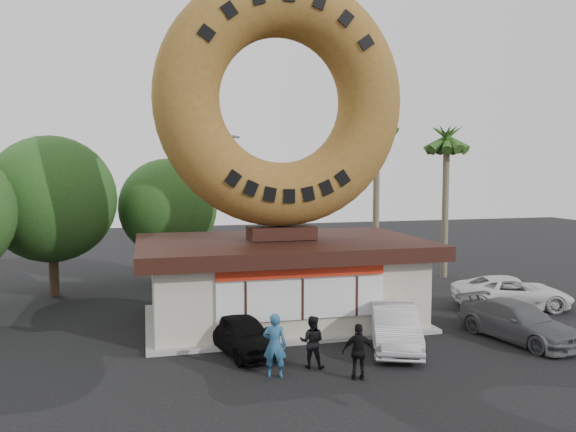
% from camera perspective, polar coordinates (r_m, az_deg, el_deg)
% --- Properties ---
extents(ground, '(90.00, 90.00, 0.00)m').
position_cam_1_polar(ground, '(17.43, 4.19, -15.56)').
color(ground, black).
rests_on(ground, ground).
extents(donut_shop, '(11.20, 7.20, 3.80)m').
position_cam_1_polar(donut_shop, '(22.51, -0.68, -6.21)').
color(donut_shop, beige).
rests_on(donut_shop, ground).
extents(giant_donut, '(9.84, 2.51, 9.84)m').
position_cam_1_polar(giant_donut, '(22.27, -0.70, 11.65)').
color(giant_donut, olive).
rests_on(giant_donut, donut_shop).
extents(tree_west, '(6.00, 6.00, 7.65)m').
position_cam_1_polar(tree_west, '(28.83, -22.90, 1.58)').
color(tree_west, '#473321').
rests_on(tree_west, ground).
extents(tree_mid, '(5.20, 5.20, 6.63)m').
position_cam_1_polar(tree_mid, '(30.57, -12.06, 0.85)').
color(tree_mid, '#473321').
rests_on(tree_mid, ground).
extents(palm_near, '(2.60, 2.60, 9.75)m').
position_cam_1_polar(palm_near, '(32.21, 9.04, 8.91)').
color(palm_near, '#726651').
rests_on(palm_near, ground).
extents(palm_far, '(2.60, 2.60, 8.75)m').
position_cam_1_polar(palm_far, '(32.39, 15.82, 7.12)').
color(palm_far, '#726651').
rests_on(palm_far, ground).
extents(street_lamp, '(2.11, 0.20, 8.00)m').
position_cam_1_polar(street_lamp, '(31.70, -8.27, 1.88)').
color(street_lamp, '#59595E').
rests_on(street_lamp, ground).
extents(person_left, '(0.80, 0.66, 1.89)m').
position_cam_1_polar(person_left, '(16.77, -1.36, -12.97)').
color(person_left, '#255279').
rests_on(person_left, ground).
extents(person_center, '(0.96, 0.88, 1.60)m').
position_cam_1_polar(person_center, '(17.56, 2.45, -12.63)').
color(person_center, black).
rests_on(person_center, ground).
extents(person_right, '(1.03, 0.65, 1.64)m').
position_cam_1_polar(person_right, '(16.70, 7.22, -13.53)').
color(person_right, black).
rests_on(person_right, ground).
extents(car_black, '(2.46, 4.01, 1.27)m').
position_cam_1_polar(car_black, '(19.00, -4.74, -11.80)').
color(car_black, black).
rests_on(car_black, ground).
extents(car_silver, '(2.86, 4.53, 1.41)m').
position_cam_1_polar(car_silver, '(19.73, 10.79, -11.04)').
color(car_silver, '#AEADB3').
rests_on(car_silver, ground).
extents(car_grey, '(2.88, 4.88, 1.33)m').
position_cam_1_polar(car_grey, '(21.82, 22.33, -9.89)').
color(car_grey, '#55575A').
rests_on(car_grey, ground).
extents(car_white, '(5.43, 3.62, 1.39)m').
position_cam_1_polar(car_white, '(26.55, 21.79, -7.22)').
color(car_white, silver).
rests_on(car_white, ground).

